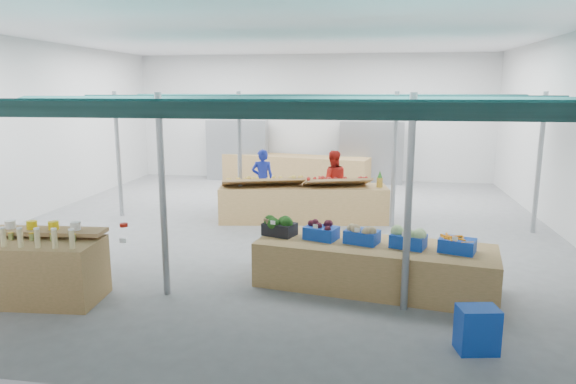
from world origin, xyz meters
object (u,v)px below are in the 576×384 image
(vendor_left, at_px, (263,179))
(vendor_right, at_px, (333,181))
(fruit_counter, at_px, (303,204))
(bottle_shelf, at_px, (32,268))
(veg_counter, at_px, (374,266))
(crate_stack, at_px, (477,330))

(vendor_left, bearing_deg, vendor_right, 171.35)
(fruit_counter, bearing_deg, bottle_shelf, -131.31)
(veg_counter, xyz_separation_m, crate_stack, (1.19, -1.84, -0.08))
(bottle_shelf, xyz_separation_m, fruit_counter, (3.32, 5.18, -0.07))
(bottle_shelf, bearing_deg, fruit_counter, 52.92)
(veg_counter, height_order, vendor_left, vendor_left)
(veg_counter, distance_m, vendor_right, 5.14)
(veg_counter, height_order, vendor_right, vendor_right)
(bottle_shelf, distance_m, veg_counter, 5.10)
(fruit_counter, distance_m, crate_stack, 6.41)
(vendor_right, bearing_deg, bottle_shelf, 49.37)
(fruit_counter, height_order, vendor_left, vendor_left)
(bottle_shelf, height_order, vendor_right, vendor_right)
(bottle_shelf, bearing_deg, vendor_left, 66.93)
(vendor_right, bearing_deg, crate_stack, 99.19)
(veg_counter, distance_m, crate_stack, 2.19)
(veg_counter, distance_m, fruit_counter, 4.25)
(bottle_shelf, relative_size, vendor_right, 1.34)
(fruit_counter, bearing_deg, veg_counter, -76.22)
(crate_stack, distance_m, vendor_left, 7.96)
(crate_stack, relative_size, vendor_left, 0.35)
(vendor_left, bearing_deg, fruit_counter, 128.84)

